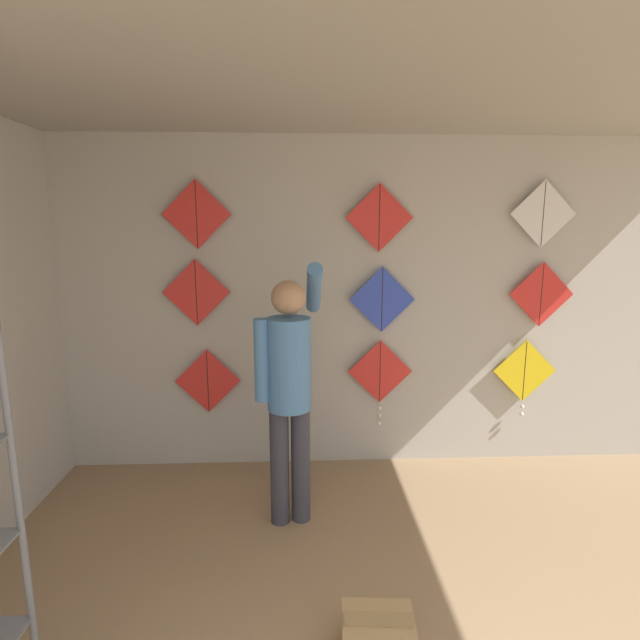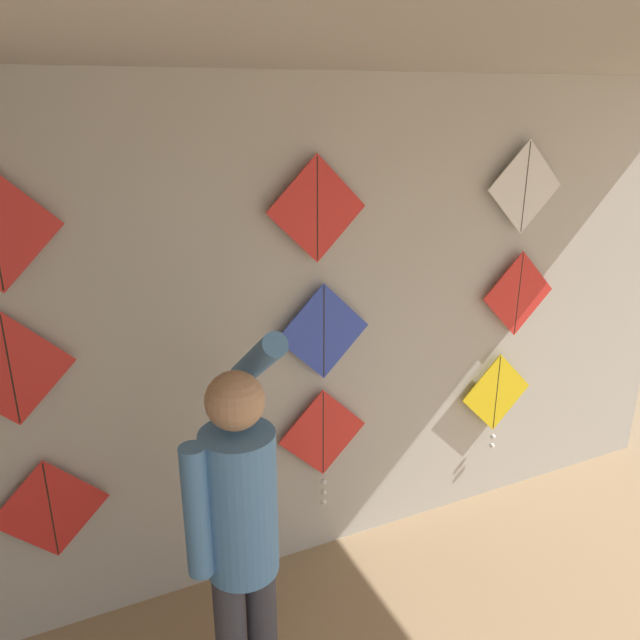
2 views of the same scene
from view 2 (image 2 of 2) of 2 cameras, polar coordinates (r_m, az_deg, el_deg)
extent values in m
cube|color=#BCB7AD|center=(3.44, -2.74, -2.09)|extent=(5.84, 0.06, 2.80)
cube|color=#A8A399|center=(1.65, 23.75, 23.07)|extent=(5.84, 4.41, 0.04)
cylinder|color=#383842|center=(3.11, -5.29, -26.87)|extent=(0.13, 0.13, 0.84)
cylinder|color=#4C7FB7|center=(2.60, -7.31, -16.25)|extent=(0.30, 0.30, 0.63)
sphere|color=tan|center=(2.36, -7.79, -7.32)|extent=(0.23, 0.23, 0.23)
cylinder|color=#4C7FB7|center=(2.52, -11.16, -16.81)|extent=(0.11, 0.11, 0.56)
cylinder|color=#4C7FB7|center=(2.62, -5.82, -3.78)|extent=(0.11, 0.52, 0.41)
cube|color=red|center=(3.45, -23.41, -15.60)|extent=(0.55, 0.01, 0.55)
cylinder|color=black|center=(3.44, -23.41, -15.62)|extent=(0.01, 0.01, 0.53)
cube|color=red|center=(3.67, 0.27, -10.29)|extent=(0.55, 0.01, 0.55)
cylinder|color=black|center=(3.67, 0.28, -10.30)|extent=(0.01, 0.01, 0.53)
sphere|color=white|center=(3.84, 0.33, -14.59)|extent=(0.04, 0.04, 0.04)
sphere|color=white|center=(3.88, 0.33, -15.44)|extent=(0.04, 0.04, 0.04)
sphere|color=white|center=(3.92, 0.32, -16.28)|extent=(0.04, 0.04, 0.04)
cube|color=yellow|center=(4.31, 15.83, -6.42)|extent=(0.55, 0.01, 0.55)
cylinder|color=black|center=(4.30, 15.85, -6.43)|extent=(0.01, 0.01, 0.53)
sphere|color=white|center=(4.45, 15.52, -10.25)|extent=(0.04, 0.04, 0.04)
sphere|color=white|center=(4.48, 15.44, -11.03)|extent=(0.04, 0.04, 0.04)
cube|color=red|center=(3.09, -26.46, -4.11)|extent=(0.55, 0.01, 0.55)
cylinder|color=black|center=(3.09, -26.46, -4.12)|extent=(0.01, 0.01, 0.53)
cube|color=blue|center=(3.40, 0.34, -1.09)|extent=(0.55, 0.01, 0.55)
cylinder|color=black|center=(3.40, 0.35, -1.11)|extent=(0.01, 0.01, 0.53)
cube|color=red|center=(4.12, 17.68, 2.27)|extent=(0.55, 0.01, 0.55)
cylinder|color=black|center=(4.12, 17.70, 2.27)|extent=(0.01, 0.01, 0.53)
cube|color=red|center=(3.20, -0.27, 10.09)|extent=(0.55, 0.01, 0.55)
cylinder|color=black|center=(3.20, -0.25, 10.08)|extent=(0.01, 0.01, 0.53)
cube|color=white|center=(3.96, 18.25, 11.44)|extent=(0.55, 0.01, 0.55)
cylinder|color=black|center=(3.96, 18.27, 11.44)|extent=(0.01, 0.01, 0.53)
camera|label=1|loc=(1.53, 117.61, -34.11)|focal=28.00mm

